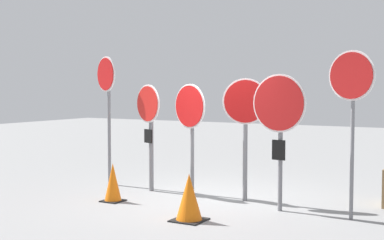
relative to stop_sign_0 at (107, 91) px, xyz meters
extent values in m
plane|color=gray|center=(2.56, -0.25, -1.95)|extent=(40.00, 40.00, 0.00)
cylinder|color=slate|center=(0.02, 0.04, -0.70)|extent=(0.07, 0.07, 2.51)
cylinder|color=white|center=(-0.01, -0.01, 0.34)|extent=(0.67, 0.31, 0.72)
cylinder|color=red|center=(-0.01, -0.03, 0.34)|extent=(0.62, 0.29, 0.66)
cylinder|color=slate|center=(1.15, -0.10, -0.94)|extent=(0.09, 0.09, 2.02)
cylinder|color=white|center=(1.13, -0.16, -0.25)|extent=(0.70, 0.29, 0.74)
cylinder|color=red|center=(1.12, -0.18, -0.25)|extent=(0.64, 0.27, 0.68)
cube|color=black|center=(1.13, -0.16, -0.88)|extent=(0.24, 0.11, 0.26)
cylinder|color=slate|center=(1.99, 0.04, -0.98)|extent=(0.07, 0.07, 1.94)
cylinder|color=white|center=(1.97, -0.01, -0.29)|extent=(0.80, 0.31, 0.84)
cylinder|color=red|center=(1.97, -0.03, -0.29)|extent=(0.74, 0.29, 0.78)
cylinder|color=slate|center=(3.13, -0.06, -0.90)|extent=(0.08, 0.08, 2.10)
cylinder|color=white|center=(3.15, -0.12, -0.18)|extent=(0.75, 0.35, 0.81)
cylinder|color=red|center=(3.16, -0.14, -0.18)|extent=(0.69, 0.33, 0.75)
cylinder|color=slate|center=(3.94, -0.50, -0.94)|extent=(0.07, 0.07, 2.02)
cylinder|color=white|center=(3.93, -0.56, -0.20)|extent=(0.94, 0.15, 0.94)
cylinder|color=red|center=(3.93, -0.58, -0.20)|extent=(0.88, 0.14, 0.88)
cube|color=black|center=(3.93, -0.56, -0.95)|extent=(0.23, 0.05, 0.32)
cylinder|color=slate|center=(5.09, -0.52, -0.76)|extent=(0.06, 0.06, 2.39)
cylinder|color=white|center=(5.07, -0.57, 0.23)|extent=(0.74, 0.23, 0.76)
cylinder|color=red|center=(5.07, -0.59, 0.23)|extent=(0.68, 0.21, 0.70)
cube|color=black|center=(2.98, -1.80, -1.94)|extent=(0.48, 0.48, 0.02)
cone|color=orange|center=(2.98, -1.80, -1.58)|extent=(0.40, 0.40, 0.70)
cube|color=black|center=(1.11, -1.25, -1.94)|extent=(0.36, 0.36, 0.02)
cone|color=orange|center=(1.11, -1.25, -1.60)|extent=(0.30, 0.30, 0.66)
camera|label=1|loc=(6.93, -8.70, 0.03)|focal=50.00mm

